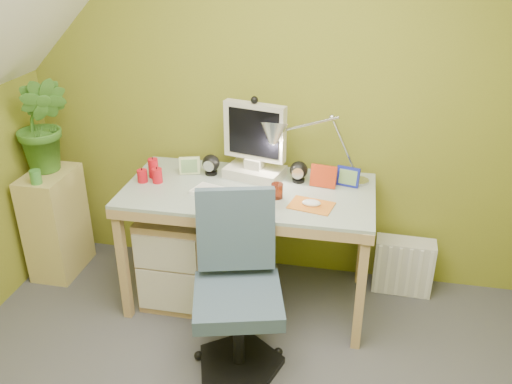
% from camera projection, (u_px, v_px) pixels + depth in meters
% --- Properties ---
extents(wall_back, '(3.20, 0.01, 2.40)m').
position_uv_depth(wall_back, '(275.00, 98.00, 3.31)').
color(wall_back, olive).
rests_on(wall_back, floor).
extents(desk, '(1.45, 0.73, 0.78)m').
position_uv_depth(desk, '(249.00, 246.00, 3.32)').
color(desk, tan).
rests_on(desk, floor).
extents(monitor, '(0.41, 0.29, 0.50)m').
position_uv_depth(monitor, '(255.00, 138.00, 3.19)').
color(monitor, beige).
rests_on(monitor, desk).
extents(speaker_left, '(0.12, 0.12, 0.13)m').
position_uv_depth(speaker_left, '(211.00, 164.00, 3.31)').
color(speaker_left, black).
rests_on(speaker_left, desk).
extents(speaker_right, '(0.12, 0.12, 0.13)m').
position_uv_depth(speaker_right, '(299.00, 172.00, 3.21)').
color(speaker_right, black).
rests_on(speaker_right, desk).
extents(keyboard, '(0.48, 0.27, 0.02)m').
position_uv_depth(keyboard, '(229.00, 196.00, 3.03)').
color(keyboard, white).
rests_on(keyboard, desk).
extents(mousepad, '(0.26, 0.21, 0.01)m').
position_uv_depth(mousepad, '(311.00, 205.00, 2.95)').
color(mousepad, orange).
rests_on(mousepad, desk).
extents(mouse, '(0.11, 0.08, 0.04)m').
position_uv_depth(mouse, '(311.00, 203.00, 2.95)').
color(mouse, white).
rests_on(mouse, mousepad).
extents(amber_tumbler, '(0.08, 0.08, 0.09)m').
position_uv_depth(amber_tumbler, '(277.00, 191.00, 3.02)').
color(amber_tumbler, maroon).
rests_on(amber_tumbler, desk).
extents(candle_cluster, '(0.17, 0.15, 0.12)m').
position_uv_depth(candle_cluster, '(151.00, 171.00, 3.23)').
color(candle_cluster, red).
rests_on(candle_cluster, desk).
extents(photo_frame_red, '(0.15, 0.04, 0.13)m').
position_uv_depth(photo_frame_red, '(323.00, 176.00, 3.15)').
color(photo_frame_red, '#AE2F12').
rests_on(photo_frame_red, desk).
extents(photo_frame_blue, '(0.14, 0.05, 0.12)m').
position_uv_depth(photo_frame_blue, '(348.00, 177.00, 3.16)').
color(photo_frame_blue, '#151D93').
rests_on(photo_frame_blue, desk).
extents(photo_frame_green, '(0.13, 0.05, 0.11)m').
position_uv_depth(photo_frame_green, '(190.00, 166.00, 3.32)').
color(photo_frame_green, beige).
rests_on(photo_frame_green, desk).
extents(desk_lamp, '(0.62, 0.36, 0.62)m').
position_uv_depth(desk_lamp, '(332.00, 133.00, 3.09)').
color(desk_lamp, silver).
rests_on(desk_lamp, desk).
extents(side_ledge, '(0.27, 0.41, 0.73)m').
position_uv_depth(side_ledge, '(56.00, 223.00, 3.63)').
color(side_ledge, tan).
rests_on(side_ledge, floor).
extents(potted_plant, '(0.37, 0.32, 0.62)m').
position_uv_depth(potted_plant, '(43.00, 125.00, 3.37)').
color(potted_plant, '#3D7527').
rests_on(potted_plant, side_ledge).
extents(green_cup, '(0.08, 0.08, 0.09)m').
position_uv_depth(green_cup, '(36.00, 177.00, 3.31)').
color(green_cup, '#44923C').
rests_on(green_cup, side_ledge).
extents(task_chair, '(0.62, 0.62, 0.91)m').
position_uv_depth(task_chair, '(238.00, 299.00, 2.73)').
color(task_chair, '#394D5E').
rests_on(task_chair, floor).
extents(radiator, '(0.37, 0.16, 0.37)m').
position_uv_depth(radiator, '(403.00, 266.00, 3.48)').
color(radiator, silver).
rests_on(radiator, floor).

